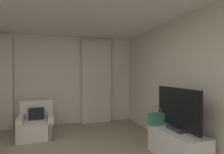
{
  "coord_description": "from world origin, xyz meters",
  "views": [
    {
      "loc": [
        0.18,
        -2.61,
        1.52
      ],
      "look_at": [
        1.35,
        1.21,
        1.43
      ],
      "focal_mm": 29.58,
      "sensor_mm": 36.0,
      "label": 1
    }
  ],
  "objects": [
    {
      "name": "curtain_right_panel",
      "position": [
        1.38,
        2.9,
        1.25
      ],
      "size": [
        0.9,
        0.06,
        2.5
      ],
      "color": "beige",
      "rests_on": "ground"
    },
    {
      "name": "tv_flatscreen",
      "position": [
        2.17,
        0.07,
        0.88
      ],
      "size": [
        0.2,
        1.11,
        0.74
      ],
      "color": "#333338",
      "rests_on": "tv_console"
    },
    {
      "name": "wall_right",
      "position": [
        2.53,
        0.0,
        1.3
      ],
      "size": [
        0.06,
        6.12,
        2.6
      ],
      "color": "beige",
      "rests_on": "ground"
    },
    {
      "name": "armchair",
      "position": [
        -0.27,
        2.12,
        0.26
      ],
      "size": [
        0.81,
        0.92,
        0.81
      ],
      "color": "silver",
      "rests_on": "ground"
    },
    {
      "name": "handbag_primary",
      "position": [
        2.02,
        0.49,
        0.65
      ],
      "size": [
        0.3,
        0.14,
        0.37
      ],
      "color": "#387F5B",
      "rests_on": "tv_console"
    },
    {
      "name": "tv_console",
      "position": [
        2.17,
        0.08,
        0.26
      ],
      "size": [
        0.51,
        1.13,
        0.53
      ],
      "color": "white",
      "rests_on": "ground"
    },
    {
      "name": "wall_window",
      "position": [
        0.0,
        3.03,
        1.3
      ],
      "size": [
        5.12,
        0.06,
        2.6
      ],
      "color": "beige",
      "rests_on": "ground"
    }
  ]
}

